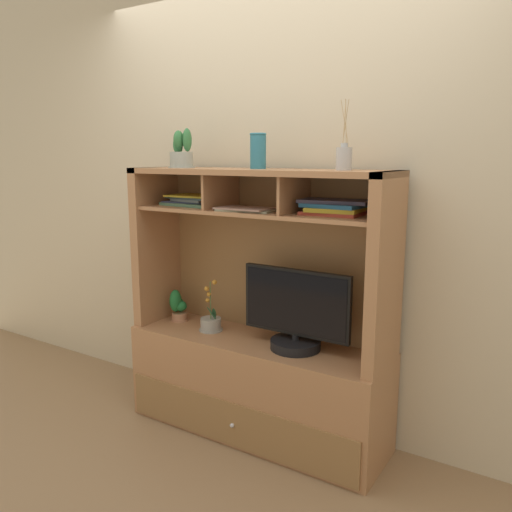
# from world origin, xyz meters

# --- Properties ---
(floor_plane) EXTENTS (6.00, 6.00, 0.02)m
(floor_plane) POSITION_xyz_m (0.00, 0.00, -0.01)
(floor_plane) COLOR #8F6F4E
(floor_plane) RESTS_ON ground
(back_wall) EXTENTS (6.00, 0.02, 2.80)m
(back_wall) POSITION_xyz_m (0.00, 0.25, 1.40)
(back_wall) COLOR beige
(back_wall) RESTS_ON ground
(media_console) EXTENTS (1.50, 0.48, 1.50)m
(media_console) POSITION_xyz_m (0.00, 0.01, 0.46)
(media_console) COLOR #A5714A
(media_console) RESTS_ON ground
(tv_monitor) EXTENTS (0.61, 0.27, 0.43)m
(tv_monitor) POSITION_xyz_m (0.25, -0.01, 0.74)
(tv_monitor) COLOR black
(tv_monitor) RESTS_ON media_console
(potted_orchid) EXTENTS (0.14, 0.14, 0.30)m
(potted_orchid) POSITION_xyz_m (-0.30, -0.02, 0.60)
(potted_orchid) COLOR gray
(potted_orchid) RESTS_ON media_console
(potted_fern) EXTENTS (0.11, 0.11, 0.20)m
(potted_fern) POSITION_xyz_m (-0.59, 0.02, 0.64)
(potted_fern) COLOR #A97555
(potted_fern) RESTS_ON media_console
(magazine_stack_left) EXTENTS (0.36, 0.26, 0.07)m
(magazine_stack_left) POSITION_xyz_m (0.44, 0.04, 1.32)
(magazine_stack_left) COLOR #9E3828
(magazine_stack_left) RESTS_ON media_console
(magazine_stack_centre) EXTENTS (0.39, 0.29, 0.06)m
(magazine_stack_centre) POSITION_xyz_m (-0.45, 0.05, 1.31)
(magazine_stack_centre) COLOR #4E785B
(magazine_stack_centre) RESTS_ON media_console
(magazine_stack_right) EXTENTS (0.32, 0.20, 0.02)m
(magazine_stack_right) POSITION_xyz_m (-0.02, -0.06, 1.29)
(magazine_stack_right) COLOR gray
(magazine_stack_right) RESTS_ON media_console
(diffuser_bottle) EXTENTS (0.08, 0.08, 0.33)m
(diffuser_bottle) POSITION_xyz_m (0.49, 0.01, 1.56)
(diffuser_bottle) COLOR #B1B1B2
(diffuser_bottle) RESTS_ON media_console
(potted_succulent) EXTENTS (0.15, 0.15, 0.22)m
(potted_succulent) POSITION_xyz_m (-0.49, -0.02, 1.59)
(potted_succulent) COLOR #949C93
(potted_succulent) RESTS_ON media_console
(ceramic_vase) EXTENTS (0.09, 0.09, 0.19)m
(ceramic_vase) POSITION_xyz_m (0.00, 0.02, 1.59)
(ceramic_vase) COLOR teal
(ceramic_vase) RESTS_ON media_console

